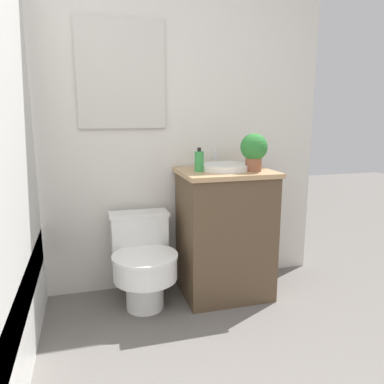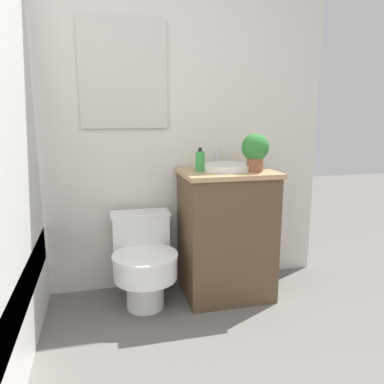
{
  "view_description": "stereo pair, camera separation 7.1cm",
  "coord_description": "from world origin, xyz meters",
  "px_view_note": "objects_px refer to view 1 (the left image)",
  "views": [
    {
      "loc": [
        -0.11,
        -0.71,
        1.25
      ],
      "look_at": [
        0.49,
        1.43,
        0.78
      ],
      "focal_mm": 35.0,
      "sensor_mm": 36.0,
      "label": 1
    },
    {
      "loc": [
        -0.04,
        -0.73,
        1.25
      ],
      "look_at": [
        0.49,
        1.43,
        0.78
      ],
      "focal_mm": 35.0,
      "sensor_mm": 36.0,
      "label": 2
    }
  ],
  "objects_px": {
    "soap_bottle": "(199,161)",
    "potted_plant": "(254,150)",
    "toilet": "(143,261)",
    "sink": "(225,167)"
  },
  "relations": [
    {
      "from": "soap_bottle",
      "to": "potted_plant",
      "type": "xyz_separation_m",
      "value": [
        0.34,
        -0.09,
        0.07
      ]
    },
    {
      "from": "sink",
      "to": "potted_plant",
      "type": "relative_size",
      "value": 1.52
    },
    {
      "from": "sink",
      "to": "soap_bottle",
      "type": "height_order",
      "value": "soap_bottle"
    },
    {
      "from": "soap_bottle",
      "to": "toilet",
      "type": "bearing_deg",
      "value": -177.88
    },
    {
      "from": "toilet",
      "to": "potted_plant",
      "type": "distance_m",
      "value": 1.02
    },
    {
      "from": "sink",
      "to": "soap_bottle",
      "type": "bearing_deg",
      "value": -172.29
    },
    {
      "from": "sink",
      "to": "potted_plant",
      "type": "height_order",
      "value": "potted_plant"
    },
    {
      "from": "toilet",
      "to": "sink",
      "type": "bearing_deg",
      "value": 3.96
    },
    {
      "from": "toilet",
      "to": "potted_plant",
      "type": "relative_size",
      "value": 2.41
    },
    {
      "from": "toilet",
      "to": "sink",
      "type": "xyz_separation_m",
      "value": [
        0.57,
        0.04,
        0.59
      ]
    }
  ]
}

